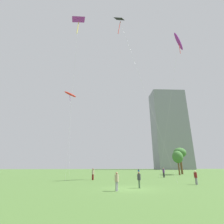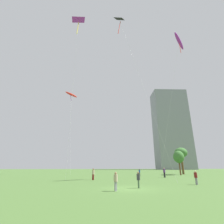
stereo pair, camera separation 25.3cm
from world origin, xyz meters
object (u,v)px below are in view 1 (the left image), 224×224
object	(u,v)px
person_standing_5	(164,172)
kite_flying_0	(119,20)
kite_flying_3	(78,20)
park_tree_1	(178,157)
person_standing_3	(139,172)
park_tree_0	(180,153)
person_standing_4	(93,173)
person_standing_2	(139,179)
person_standing_0	(117,180)
kite_flying_2	(70,94)
distant_highrise_0	(170,129)
person_standing_1	(196,176)
kite_flying_1	(179,42)

from	to	relation	value
person_standing_5	kite_flying_0	world-z (taller)	kite_flying_0
kite_flying_3	park_tree_1	bearing A→B (deg)	36.17
person_standing_3	kite_flying_3	xyz separation A→B (m)	(-14.16, -15.41, 25.99)
person_standing_5	park_tree_0	xyz separation A→B (m)	(11.20, 13.06, 4.72)
person_standing_3	person_standing_4	bearing A→B (deg)	-110.63
person_standing_4	park_tree_1	xyz separation A→B (m)	(22.22, 13.40, 3.39)
person_standing_2	person_standing_0	bearing A→B (deg)	-48.16
park_tree_1	person_standing_3	bearing A→B (deg)	-163.45
person_standing_5	kite_flying_2	distance (m)	36.41
park_tree_1	distant_highrise_0	xyz separation A→B (m)	(39.22, 80.29, 26.30)
kite_flying_3	distant_highrise_0	xyz separation A→B (m)	(65.05, 99.18, 3.83)
person_standing_2	person_standing_4	xyz separation A→B (m)	(-4.48, 11.37, 0.13)
park_tree_1	kite_flying_3	bearing A→B (deg)	-143.83
park_tree_0	kite_flying_0	bearing A→B (deg)	-133.77
kite_flying_0	kite_flying_2	xyz separation A→B (m)	(-11.83, 26.35, -4.66)
kite_flying_2	park_tree_0	size ratio (longest dim) A/B	3.51
person_standing_3	person_standing_5	distance (m)	6.29
person_standing_5	park_tree_0	distance (m)	17.84
park_tree_0	kite_flying_3	bearing A→B (deg)	-141.16
person_standing_4	person_standing_2	bearing A→B (deg)	-33.96
park_tree_0	person_standing_4	bearing A→B (deg)	-144.86
person_standing_1	person_standing_3	world-z (taller)	person_standing_1
person_standing_1	park_tree_0	xyz separation A→B (m)	(13.17, 26.82, 4.86)
person_standing_2	person_standing_3	bearing A→B (deg)	170.92
person_standing_4	kite_flying_2	size ratio (longest dim) A/B	0.07
person_standing_0	kite_flying_3	size ratio (longest dim) A/B	0.06
person_standing_4	park_tree_0	bearing A→B (deg)	69.68
person_standing_0	distant_highrise_0	bearing A→B (deg)	-166.22
park_tree_1	person_standing_0	bearing A→B (deg)	-127.41
person_standing_1	person_standing_4	size ratio (longest dim) A/B	0.90
person_standing_5	park_tree_1	size ratio (longest dim) A/B	0.31
kite_flying_2	person_standing_1	bearing A→B (deg)	-56.89
kite_flying_1	person_standing_4	bearing A→B (deg)	177.13
person_standing_5	person_standing_2	bearing A→B (deg)	-68.58
kite_flying_0	kite_flying_3	size ratio (longest dim) A/B	1.09
park_tree_0	person_standing_5	bearing A→B (deg)	-130.62
person_standing_5	kite_flying_1	bearing A→B (deg)	-4.32
person_standing_3	distant_highrise_0	size ratio (longest dim) A/B	0.03
person_standing_2	kite_flying_2	world-z (taller)	kite_flying_2
kite_flying_3	person_standing_1	bearing A→B (deg)	-12.12
person_standing_3	distant_highrise_0	distance (m)	102.45
park_tree_0	distant_highrise_0	world-z (taller)	distant_highrise_0
person_standing_0	person_standing_1	size ratio (longest dim) A/B	1.00
kite_flying_0	park_tree_1	size ratio (longest dim) A/B	5.03
person_standing_1	distant_highrise_0	size ratio (longest dim) A/B	0.03
person_standing_5	kite_flying_3	size ratio (longest dim) A/B	0.07
distant_highrise_0	person_standing_2	bearing A→B (deg)	-113.59
kite_flying_3	park_tree_0	xyz separation A→B (m)	(29.08, 23.41, -21.11)
person_standing_4	kite_flying_0	distance (m)	28.75
person_standing_4	kite_flying_3	xyz separation A→B (m)	(-3.61, -5.48, 25.87)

